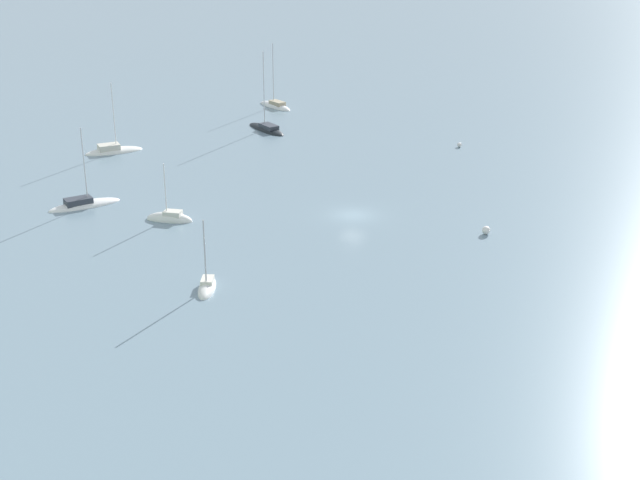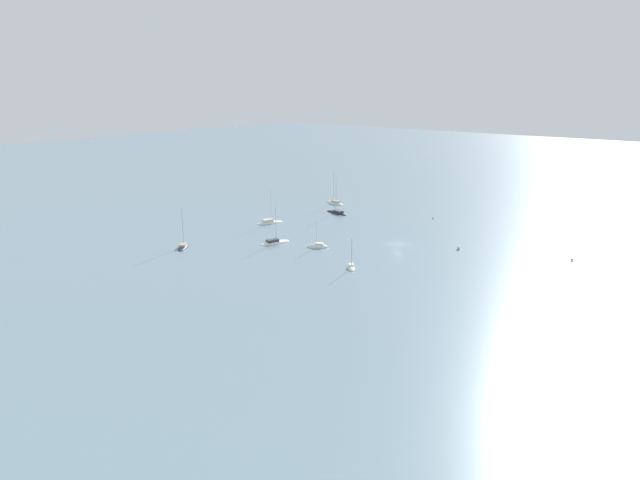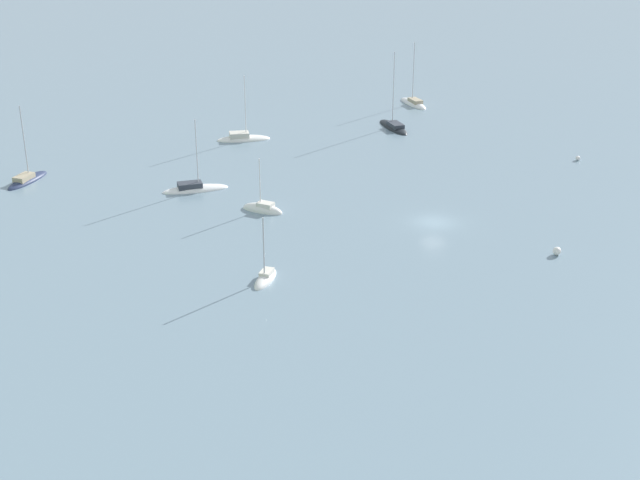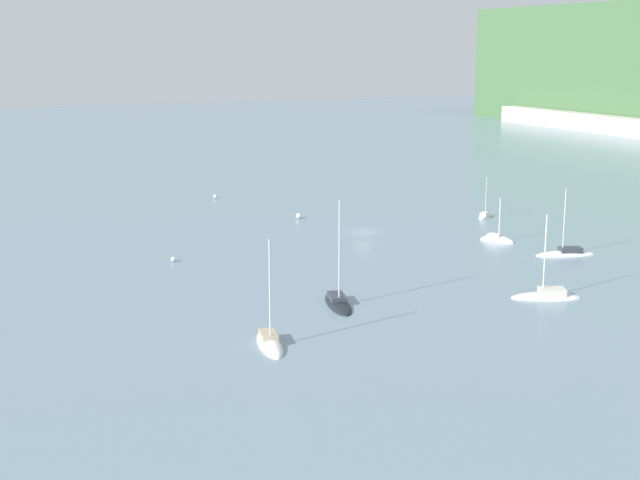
{
  "view_description": "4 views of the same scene",
  "coord_description": "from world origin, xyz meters",
  "px_view_note": "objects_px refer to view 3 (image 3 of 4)",
  "views": [
    {
      "loc": [
        -56.2,
        67.8,
        32.04
      ],
      "look_at": [
        -4.91,
        10.68,
        1.63
      ],
      "focal_mm": 50.0,
      "sensor_mm": 36.0,
      "label": 1
    },
    {
      "loc": [
        -73.06,
        123.15,
        38.03
      ],
      "look_at": [
        9.99,
        17.0,
        2.89
      ],
      "focal_mm": 35.0,
      "sensor_mm": 36.0,
      "label": 2
    },
    {
      "loc": [
        -68.2,
        59.36,
        36.1
      ],
      "look_at": [
        -4.06,
        17.46,
        3.42
      ],
      "focal_mm": 50.0,
      "sensor_mm": 36.0,
      "label": 3
    },
    {
      "loc": [
        112.4,
        -56.62,
        26.26
      ],
      "look_at": [
        11.37,
        -11.9,
        2.16
      ],
      "focal_mm": 50.0,
      "sensor_mm": 36.0,
      "label": 4
    }
  ],
  "objects_px": {
    "sailboat_2": "(263,210)",
    "mooring_buoy_1": "(557,251)",
    "sailboat_6": "(413,104)",
    "sailboat_5": "(394,127)",
    "sailboat_1": "(243,139)",
    "sailboat_0": "(27,180)",
    "sailboat_3": "(195,189)",
    "mooring_buoy_0": "(578,158)",
    "sailboat_4": "(266,279)"
  },
  "relations": [
    {
      "from": "sailboat_6",
      "to": "sailboat_5",
      "type": "bearing_deg",
      "value": 140.22
    },
    {
      "from": "sailboat_0",
      "to": "mooring_buoy_0",
      "type": "distance_m",
      "value": 70.1
    },
    {
      "from": "sailboat_0",
      "to": "mooring_buoy_0",
      "type": "bearing_deg",
      "value": -64.8
    },
    {
      "from": "sailboat_6",
      "to": "mooring_buoy_0",
      "type": "height_order",
      "value": "sailboat_6"
    },
    {
      "from": "sailboat_6",
      "to": "mooring_buoy_1",
      "type": "relative_size",
      "value": 12.45
    },
    {
      "from": "sailboat_1",
      "to": "sailboat_6",
      "type": "relative_size",
      "value": 0.92
    },
    {
      "from": "sailboat_4",
      "to": "mooring_buoy_1",
      "type": "relative_size",
      "value": 8.28
    },
    {
      "from": "sailboat_0",
      "to": "sailboat_6",
      "type": "xyz_separation_m",
      "value": [
        3.38,
        -63.04,
        -0.01
      ]
    },
    {
      "from": "sailboat_2",
      "to": "mooring_buoy_1",
      "type": "bearing_deg",
      "value": -175.71
    },
    {
      "from": "sailboat_2",
      "to": "sailboat_5",
      "type": "height_order",
      "value": "sailboat_5"
    },
    {
      "from": "mooring_buoy_0",
      "to": "sailboat_5",
      "type": "bearing_deg",
      "value": 23.02
    },
    {
      "from": "sailboat_2",
      "to": "sailboat_4",
      "type": "bearing_deg",
      "value": 120.53
    },
    {
      "from": "mooring_buoy_0",
      "to": "sailboat_1",
      "type": "bearing_deg",
      "value": 44.94
    },
    {
      "from": "sailboat_3",
      "to": "mooring_buoy_0",
      "type": "relative_size",
      "value": 15.01
    },
    {
      "from": "sailboat_5",
      "to": "mooring_buoy_0",
      "type": "xyz_separation_m",
      "value": [
        -25.41,
        -10.8,
        0.19
      ]
    },
    {
      "from": "sailboat_0",
      "to": "mooring_buoy_1",
      "type": "bearing_deg",
      "value": -92.0
    },
    {
      "from": "sailboat_1",
      "to": "mooring_buoy_1",
      "type": "distance_m",
      "value": 52.57
    },
    {
      "from": "sailboat_4",
      "to": "sailboat_6",
      "type": "relative_size",
      "value": 0.66
    },
    {
      "from": "sailboat_0",
      "to": "sailboat_4",
      "type": "xyz_separation_m",
      "value": [
        -40.17,
        -10.51,
        -0.03
      ]
    },
    {
      "from": "sailboat_6",
      "to": "mooring_buoy_0",
      "type": "relative_size",
      "value": 17.17
    },
    {
      "from": "sailboat_0",
      "to": "sailboat_3",
      "type": "xyz_separation_m",
      "value": [
        -14.12,
        -15.79,
        -0.01
      ]
    },
    {
      "from": "sailboat_6",
      "to": "mooring_buoy_1",
      "type": "distance_m",
      "value": 60.06
    },
    {
      "from": "sailboat_3",
      "to": "sailboat_6",
      "type": "distance_m",
      "value": 50.38
    },
    {
      "from": "sailboat_3",
      "to": "mooring_buoy_1",
      "type": "xyz_separation_m",
      "value": [
        -36.92,
        -21.83,
        0.31
      ]
    },
    {
      "from": "sailboat_3",
      "to": "sailboat_4",
      "type": "relative_size",
      "value": 1.32
    },
    {
      "from": "sailboat_3",
      "to": "sailboat_0",
      "type": "bearing_deg",
      "value": 154.63
    },
    {
      "from": "sailboat_2",
      "to": "sailboat_0",
      "type": "bearing_deg",
      "value": 7.53
    },
    {
      "from": "sailboat_4",
      "to": "mooring_buoy_1",
      "type": "xyz_separation_m",
      "value": [
        -10.87,
        -27.11,
        0.33
      ]
    },
    {
      "from": "sailboat_2",
      "to": "sailboat_6",
      "type": "relative_size",
      "value": 0.66
    },
    {
      "from": "sailboat_0",
      "to": "sailboat_3",
      "type": "distance_m",
      "value": 21.18
    },
    {
      "from": "sailboat_3",
      "to": "sailboat_4",
      "type": "height_order",
      "value": "sailboat_3"
    },
    {
      "from": "sailboat_4",
      "to": "sailboat_5",
      "type": "relative_size",
      "value": 0.6
    },
    {
      "from": "sailboat_6",
      "to": "mooring_buoy_1",
      "type": "xyz_separation_m",
      "value": [
        -54.42,
        25.41,
        0.31
      ]
    },
    {
      "from": "sailboat_5",
      "to": "mooring_buoy_1",
      "type": "distance_m",
      "value": 47.49
    },
    {
      "from": "sailboat_4",
      "to": "sailboat_6",
      "type": "height_order",
      "value": "sailboat_6"
    },
    {
      "from": "sailboat_0",
      "to": "sailboat_1",
      "type": "distance_m",
      "value": 30.63
    },
    {
      "from": "sailboat_2",
      "to": "mooring_buoy_1",
      "type": "xyz_separation_m",
      "value": [
        -26.54,
        -18.45,
        0.34
      ]
    },
    {
      "from": "sailboat_5",
      "to": "mooring_buoy_1",
      "type": "bearing_deg",
      "value": 175.91
    },
    {
      "from": "sailboat_5",
      "to": "sailboat_6",
      "type": "distance_m",
      "value": 14.35
    },
    {
      "from": "sailboat_5",
      "to": "sailboat_2",
      "type": "bearing_deg",
      "value": 133.24
    },
    {
      "from": "sailboat_1",
      "to": "sailboat_3",
      "type": "relative_size",
      "value": 1.05
    },
    {
      "from": "sailboat_3",
      "to": "sailboat_5",
      "type": "height_order",
      "value": "sailboat_5"
    },
    {
      "from": "sailboat_0",
      "to": "mooring_buoy_0",
      "type": "relative_size",
      "value": 16.19
    },
    {
      "from": "sailboat_1",
      "to": "mooring_buoy_1",
      "type": "relative_size",
      "value": 11.45
    },
    {
      "from": "sailboat_2",
      "to": "mooring_buoy_0",
      "type": "relative_size",
      "value": 11.33
    },
    {
      "from": "sailboat_0",
      "to": "sailboat_2",
      "type": "height_order",
      "value": "sailboat_0"
    },
    {
      "from": "sailboat_4",
      "to": "sailboat_2",
      "type": "bearing_deg",
      "value": -159.13
    },
    {
      "from": "sailboat_5",
      "to": "sailboat_1",
      "type": "bearing_deg",
      "value": 85.79
    },
    {
      "from": "sailboat_6",
      "to": "sailboat_1",
      "type": "bearing_deg",
      "value": 104.67
    },
    {
      "from": "sailboat_1",
      "to": "sailboat_2",
      "type": "xyz_separation_m",
      "value": [
        -25.57,
        11.43,
        -0.05
      ]
    }
  ]
}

